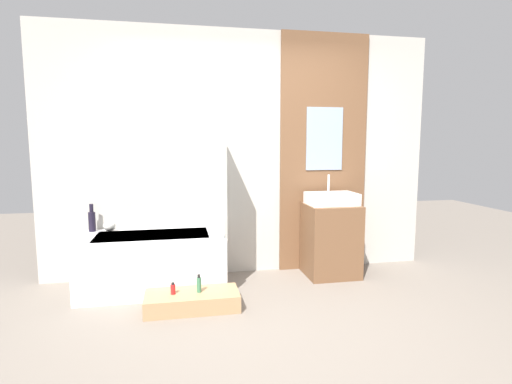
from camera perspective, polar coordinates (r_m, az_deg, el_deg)
The scene contains 12 objects.
ground_plane at distance 3.12m, azimuth 3.02°, elevation -20.10°, with size 12.00×12.00×0.00m, color slate.
wall_tiled_back at distance 4.33m, azimuth -1.97°, elevation 5.43°, with size 4.20×0.06×2.60m, color #B7B2A8.
wall_wood_accent at distance 4.51m, azimuth 9.62°, elevation 5.50°, with size 0.99×0.04×2.60m.
bathtub at distance 4.06m, azimuth -14.45°, elevation -9.63°, with size 1.36×0.68×0.54m.
glass_shower_screen at distance 3.83m, azimuth -5.16°, elevation 2.25°, with size 0.01×0.48×1.12m, color silver.
wooden_step_bench at distance 3.60m, azimuth -9.10°, elevation -15.09°, with size 0.80×0.36×0.14m, color #A87F56.
vanity_cabinet at distance 4.39m, azimuth 10.61°, elevation -6.74°, with size 0.54×0.50×0.77m, color brown.
sink at distance 4.30m, azimuth 10.74°, elevation -0.93°, with size 0.51×0.35×0.31m.
vase_tall_dark at distance 4.29m, azimuth -22.39°, elevation -3.76°, with size 0.07×0.07×0.28m.
vase_round_light at distance 4.25m, azimuth -20.19°, elevation -4.50°, with size 0.12×0.12×0.12m, color silver.
bottle_soap_primary at distance 3.56m, azimuth -11.78°, elevation -13.40°, with size 0.04×0.04×0.10m.
bottle_soap_secondary at distance 3.55m, azimuth -8.15°, elevation -12.92°, with size 0.04×0.04×0.16m.
Camera 1 is at (-0.68, -2.69, 1.43)m, focal length 28.00 mm.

